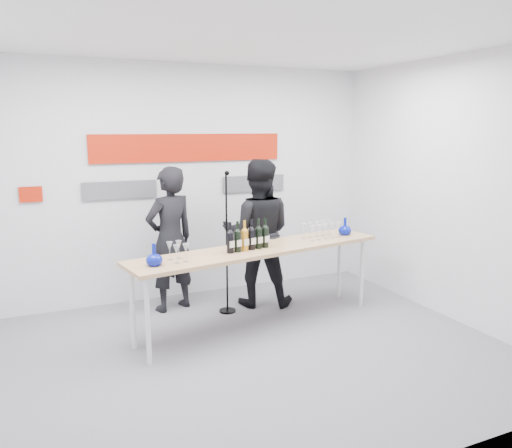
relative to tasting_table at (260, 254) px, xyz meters
name	(u,v)px	position (x,y,z in m)	size (l,w,h in m)	color
ground	(252,352)	(-0.36, -0.60, -0.83)	(5.00, 5.00, 0.00)	slate
back_wall	(190,183)	(-0.36, 1.40, 0.67)	(5.00, 0.04, 3.00)	silver
signage	(186,159)	(-0.42, 1.37, 0.97)	(3.38, 0.02, 0.79)	red
tasting_table	(260,254)	(0.00, 0.00, 0.00)	(3.07, 1.11, 0.90)	tan
wine_bottles	(248,235)	(-0.16, -0.05, 0.23)	(0.53, 0.16, 0.33)	black
decanter_left	(154,255)	(-1.22, -0.25, 0.18)	(0.16, 0.16, 0.21)	#081593
decanter_right	(345,226)	(1.24, 0.18, 0.18)	(0.16, 0.16, 0.21)	#081593
glasses_left	(178,252)	(-0.97, -0.17, 0.16)	(0.19, 0.24, 0.18)	silver
glasses_right	(321,230)	(0.88, 0.15, 0.16)	(0.49, 0.29, 0.18)	silver
presenter_left	(170,239)	(-0.77, 0.91, 0.04)	(0.64, 0.42, 1.76)	black
presenter_right	(258,233)	(0.27, 0.65, 0.08)	(0.89, 0.69, 1.83)	black
mic_stand	(227,270)	(-0.19, 0.53, -0.31)	(0.20, 0.20, 1.72)	black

